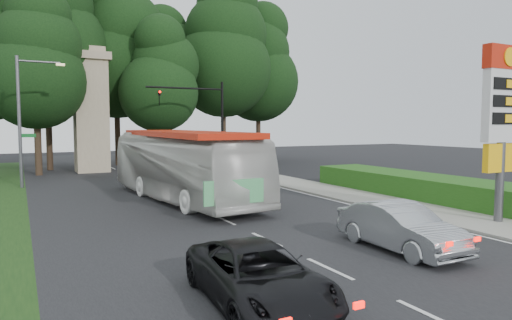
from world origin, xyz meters
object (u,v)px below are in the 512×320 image
gas_station_pylon (503,109)px  transit_bus (183,166)px  sedan_silver (400,227)px  streetlight_signs (23,115)px  traffic_signal_mast (206,114)px  monument (91,109)px  suv_charcoal (258,276)px

gas_station_pylon → transit_bus: 14.49m
gas_station_pylon → sedan_silver: (-6.16, -0.98, -3.72)m
transit_bus → streetlight_signs: bearing=122.1°
gas_station_pylon → sedan_silver: gas_station_pylon is taller
traffic_signal_mast → sedan_silver: size_ratio=1.62×
traffic_signal_mast → sedan_silver: bearing=-96.5°
gas_station_pylon → monument: bearing=111.8°
sedan_silver → suv_charcoal: sedan_silver is taller
traffic_signal_mast → monument: monument is taller
transit_bus → suv_charcoal: bearing=-107.7°
traffic_signal_mast → monument: 9.76m
transit_bus → suv_charcoal: (-2.87, -13.67, -1.12)m
gas_station_pylon → sedan_silver: bearing=-171.0°
traffic_signal_mast → transit_bus: 12.74m
traffic_signal_mast → suv_charcoal: traffic_signal_mast is taller
streetlight_signs → monument: size_ratio=0.80×
monument → suv_charcoal: size_ratio=2.16×
traffic_signal_mast → suv_charcoal: bearing=-108.9°
gas_station_pylon → suv_charcoal: 12.88m
gas_station_pylon → traffic_signal_mast: (-3.52, 22.00, 0.22)m
monument → transit_bus: 17.52m
monument → transit_bus: size_ratio=0.79×
monument → sedan_silver: size_ratio=2.27×
gas_station_pylon → transit_bus: bearing=129.9°
gas_station_pylon → traffic_signal_mast: traffic_signal_mast is taller
gas_station_pylon → suv_charcoal: size_ratio=1.47×
suv_charcoal → streetlight_signs: bearing=104.4°
suv_charcoal → traffic_signal_mast: bearing=75.1°
streetlight_signs → sedan_silver: bearing=-64.5°
sedan_silver → suv_charcoal: (-5.84, -1.76, -0.08)m
transit_bus → suv_charcoal: size_ratio=2.73×
gas_station_pylon → transit_bus: size_ratio=0.54×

